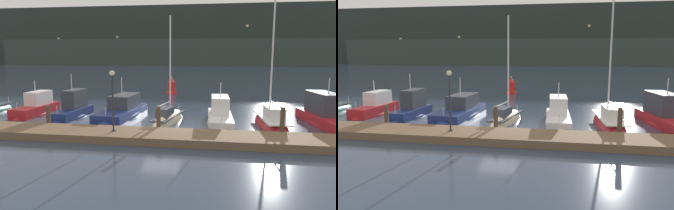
% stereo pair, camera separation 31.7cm
% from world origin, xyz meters
% --- Properties ---
extents(ground_plane, '(400.00, 400.00, 0.00)m').
position_xyz_m(ground_plane, '(0.00, 0.00, 0.00)').
color(ground_plane, '#2D3D51').
extents(dock, '(37.80, 2.80, 0.45)m').
position_xyz_m(dock, '(0.00, -2.43, 0.23)').
color(dock, brown).
rests_on(dock, ground).
extents(mooring_pile_1, '(0.28, 0.28, 1.59)m').
position_xyz_m(mooring_pile_1, '(-7.55, -0.78, 0.79)').
color(mooring_pile_1, '#4C3D2D').
rests_on(mooring_pile_1, ground).
extents(mooring_pile_2, '(0.28, 0.28, 1.74)m').
position_xyz_m(mooring_pile_2, '(0.00, -0.78, 0.87)').
color(mooring_pile_2, '#4C3D2D').
rests_on(mooring_pile_2, ground).
extents(mooring_pile_3, '(0.28, 0.28, 1.88)m').
position_xyz_m(mooring_pile_3, '(7.55, -0.78, 0.94)').
color(mooring_pile_3, '#4C3D2D').
rests_on(mooring_pile_3, ground).
extents(motorboat_berth_2, '(2.04, 5.38, 3.28)m').
position_xyz_m(motorboat_berth_2, '(-11.15, 3.70, 0.36)').
color(motorboat_berth_2, red).
rests_on(motorboat_berth_2, ground).
extents(motorboat_berth_3, '(1.96, 5.18, 3.89)m').
position_xyz_m(motorboat_berth_3, '(-7.66, 3.15, 0.42)').
color(motorboat_berth_3, navy).
rests_on(motorboat_berth_3, ground).
extents(motorboat_berth_4, '(3.04, 7.55, 3.73)m').
position_xyz_m(motorboat_berth_4, '(-3.97, 4.26, 0.25)').
color(motorboat_berth_4, navy).
rests_on(motorboat_berth_4, ground).
extents(sailboat_berth_5, '(2.33, 5.71, 8.53)m').
position_xyz_m(sailboat_berth_5, '(0.08, 2.51, 0.11)').
color(sailboat_berth_5, beige).
rests_on(sailboat_berth_5, ground).
extents(motorboat_berth_6, '(2.10, 6.36, 3.40)m').
position_xyz_m(motorboat_berth_6, '(3.85, 3.04, 0.34)').
color(motorboat_berth_6, white).
rests_on(motorboat_berth_6, ground).
extents(sailboat_berth_7, '(2.33, 6.78, 10.21)m').
position_xyz_m(sailboat_berth_7, '(7.41, 2.54, 0.15)').
color(sailboat_berth_7, red).
rests_on(sailboat_berth_7, ground).
extents(motorboat_berth_8, '(3.27, 7.71, 3.97)m').
position_xyz_m(motorboat_berth_8, '(11.30, 3.39, 0.39)').
color(motorboat_berth_8, red).
rests_on(motorboat_berth_8, ground).
extents(channel_buoy, '(1.39, 1.39, 2.07)m').
position_xyz_m(channel_buoy, '(-2.12, 18.84, 0.78)').
color(channel_buoy, red).
rests_on(channel_buoy, ground).
extents(dock_lamppost, '(0.32, 0.32, 3.62)m').
position_xyz_m(dock_lamppost, '(-2.41, -2.49, 2.90)').
color(dock_lamppost, '#2D2D33').
rests_on(dock_lamppost, dock).
extents(hillside_backdrop, '(240.00, 23.00, 21.54)m').
position_xyz_m(hillside_backdrop, '(-0.71, 106.07, 9.92)').
color(hillside_backdrop, '#28332D').
rests_on(hillside_backdrop, ground).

